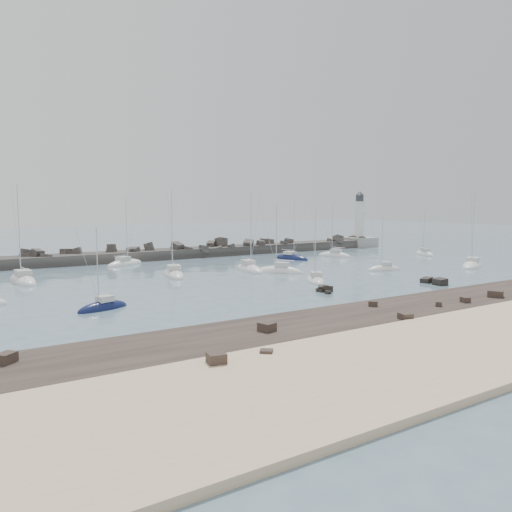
{
  "coord_description": "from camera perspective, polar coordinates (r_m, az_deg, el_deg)",
  "views": [
    {
      "loc": [
        -43.14,
        -54.63,
        10.87
      ],
      "look_at": [
        -0.64,
        12.0,
        2.52
      ],
      "focal_mm": 35.0,
      "sensor_mm": 36.0,
      "label": 1
    }
  ],
  "objects": [
    {
      "name": "rock_cluster_far",
      "position": [
        72.01,
        19.79,
        -2.87
      ],
      "size": [
        3.17,
        3.96,
        1.54
      ],
      "color": "black",
      "rests_on": "ground"
    },
    {
      "name": "sailboat_1",
      "position": [
        76.36,
        -25.11,
        -2.61
      ],
      "size": [
        3.61,
        9.37,
        14.51
      ],
      "color": "white",
      "rests_on": "ground"
    },
    {
      "name": "breakwater",
      "position": [
        99.84,
        -11.4,
        -0.14
      ],
      "size": [
        115.0,
        7.34,
        5.23
      ],
      "color": "#2F2C2A",
      "rests_on": "ground"
    },
    {
      "name": "sailboat_8",
      "position": [
        97.84,
        4.05,
        -0.28
      ],
      "size": [
        4.33,
        8.33,
        12.59
      ],
      "color": "#0F1741",
      "rests_on": "ground"
    },
    {
      "name": "sailboat_3",
      "position": [
        76.15,
        -9.39,
        -2.15
      ],
      "size": [
        4.6,
        9.15,
        13.88
      ],
      "color": "white",
      "rests_on": "ground"
    },
    {
      "name": "sailboat_11",
      "position": [
        93.66,
        23.46,
        -1.05
      ],
      "size": [
        9.38,
        6.43,
        14.2
      ],
      "color": "white",
      "rests_on": "ground"
    },
    {
      "name": "sailboat_4",
      "position": [
        91.54,
        -14.76,
        -0.9
      ],
      "size": [
        8.41,
        6.19,
        12.92
      ],
      "color": "white",
      "rests_on": "ground"
    },
    {
      "name": "sailboat_7",
      "position": [
        70.16,
        6.81,
        -2.82
      ],
      "size": [
        5.37,
        7.23,
        11.23
      ],
      "color": "white",
      "rests_on": "ground"
    },
    {
      "name": "sailboat_5",
      "position": [
        78.68,
        2.75,
        -1.8
      ],
      "size": [
        6.3,
        7.29,
        11.94
      ],
      "color": "white",
      "rests_on": "ground"
    },
    {
      "name": "sailboat_9",
      "position": [
        83.99,
        14.44,
        -1.5
      ],
      "size": [
        6.29,
        3.22,
        9.72
      ],
      "color": "white",
      "rests_on": "ground"
    },
    {
      "name": "rock_cluster_near",
      "position": [
        62.5,
        7.8,
        -3.88
      ],
      "size": [
        2.21,
        3.01,
        1.2
      ],
      "color": "black",
      "rests_on": "ground"
    },
    {
      "name": "sailboat_10",
      "position": [
        103.42,
        8.96,
        0.01
      ],
      "size": [
        4.66,
        7.69,
        11.82
      ],
      "color": "white",
      "rests_on": "ground"
    },
    {
      "name": "sailboat_6",
      "position": [
        80.76,
        -0.79,
        -1.6
      ],
      "size": [
        3.68,
        8.7,
        13.44
      ],
      "color": "white",
      "rests_on": "ground"
    },
    {
      "name": "rock_shelf",
      "position": [
        55.4,
        20.22,
        -5.64
      ],
      "size": [
        140.0,
        12.43,
        1.81
      ],
      "color": "black",
      "rests_on": "ground"
    },
    {
      "name": "sailboat_2",
      "position": [
        53.97,
        -17.09,
        -5.71
      ],
      "size": [
        5.95,
        3.36,
        9.25
      ],
      "color": "#0F1741",
      "rests_on": "ground"
    },
    {
      "name": "ground",
      "position": [
        70.45,
        5.7,
        -2.87
      ],
      "size": [
        400.0,
        400.0,
        0.0
      ],
      "primitive_type": "plane",
      "color": "slate",
      "rests_on": "ground"
    },
    {
      "name": "lighthouse",
      "position": [
        129.48,
        11.68,
        2.47
      ],
      "size": [
        7.0,
        7.0,
        14.6
      ],
      "color": "gray",
      "rests_on": "ground"
    },
    {
      "name": "sailboat_12",
      "position": [
        111.04,
        18.7,
        0.17
      ],
      "size": [
        3.91,
        6.53,
        10.14
      ],
      "color": "white",
      "rests_on": "ground"
    }
  ]
}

